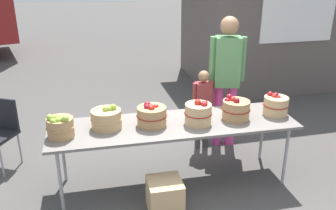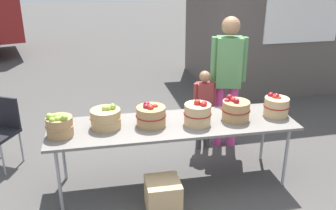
% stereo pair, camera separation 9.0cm
% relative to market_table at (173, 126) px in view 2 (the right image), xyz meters
% --- Properties ---
extents(ground_plane, '(40.00, 40.00, 0.00)m').
position_rel_market_table_xyz_m(ground_plane, '(0.00, 0.00, -0.71)').
color(ground_plane, '#474442').
extents(market_table, '(2.70, 0.76, 0.75)m').
position_rel_market_table_xyz_m(market_table, '(0.00, 0.00, 0.00)').
color(market_table, slate).
rests_on(market_table, ground).
extents(apple_basket_green_0, '(0.29, 0.29, 0.26)m').
position_rel_market_table_xyz_m(apple_basket_green_0, '(-1.19, -0.07, 0.15)').
color(apple_basket_green_0, '#A87F51').
rests_on(apple_basket_green_0, market_table).
extents(apple_basket_green_1, '(0.34, 0.34, 0.26)m').
position_rel_market_table_xyz_m(apple_basket_green_1, '(-0.72, 0.05, 0.14)').
color(apple_basket_green_1, tan).
rests_on(apple_basket_green_1, market_table).
extents(apple_basket_red_0, '(0.33, 0.33, 0.26)m').
position_rel_market_table_xyz_m(apple_basket_red_0, '(-0.24, 0.01, 0.15)').
color(apple_basket_red_0, '#A87F51').
rests_on(apple_basket_red_0, market_table).
extents(apple_basket_red_1, '(0.31, 0.31, 0.29)m').
position_rel_market_table_xyz_m(apple_basket_red_1, '(0.26, -0.07, 0.16)').
color(apple_basket_red_1, tan).
rests_on(apple_basket_red_1, market_table).
extents(apple_basket_red_2, '(0.32, 0.32, 0.27)m').
position_rel_market_table_xyz_m(apple_basket_red_2, '(0.70, -0.02, 0.15)').
color(apple_basket_red_2, '#A87F51').
rests_on(apple_basket_red_2, market_table).
extents(apple_basket_red_3, '(0.30, 0.30, 0.26)m').
position_rel_market_table_xyz_m(apple_basket_red_3, '(1.20, 0.00, 0.15)').
color(apple_basket_red_3, tan).
rests_on(apple_basket_red_3, market_table).
extents(vendor_adult, '(0.46, 0.30, 1.77)m').
position_rel_market_table_xyz_m(vendor_adult, '(0.89, 0.78, 0.33)').
color(vendor_adult, '#CC3F8C').
rests_on(vendor_adult, ground).
extents(child_customer, '(0.29, 0.15, 1.10)m').
position_rel_market_table_xyz_m(child_customer, '(0.57, 0.75, -0.07)').
color(child_customer, '#3F3F3F').
rests_on(child_customer, ground).
extents(food_kiosk, '(3.57, 2.99, 2.74)m').
position_rel_market_table_xyz_m(food_kiosk, '(2.79, 3.52, 0.67)').
color(food_kiosk, '#59514C').
rests_on(food_kiosk, ground).
extents(folding_chair, '(0.54, 0.54, 0.86)m').
position_rel_market_table_xyz_m(folding_chair, '(-1.99, 0.82, -0.21)').
color(folding_chair, black).
rests_on(folding_chair, ground).
extents(produce_crate, '(0.35, 0.35, 0.35)m').
position_rel_market_table_xyz_m(produce_crate, '(-0.20, -0.49, -0.54)').
color(produce_crate, tan).
rests_on(produce_crate, ground).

